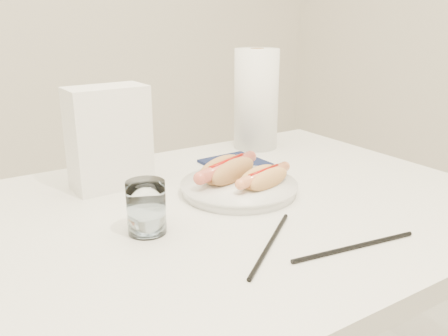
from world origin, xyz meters
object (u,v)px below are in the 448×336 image
table (202,238)px  hotdog_left (227,170)px  napkin_box (109,138)px  paper_towel_roll (256,99)px  hotdog_right (264,178)px  plate (239,189)px  water_glass (146,207)px

table → hotdog_left: hotdog_left is taller
napkin_box → paper_towel_roll: (0.45, 0.09, 0.03)m
table → hotdog_left: 0.16m
table → hotdog_right: (0.15, -0.00, 0.10)m
table → hotdog_right: 0.18m
hotdog_right → paper_towel_roll: paper_towel_roll is taller
hotdog_left → paper_towel_roll: 0.36m
plate → hotdog_right: 0.06m
hotdog_left → napkin_box: (-0.20, 0.15, 0.07)m
table → plate: 0.14m
hotdog_left → paper_towel_roll: paper_towel_roll is taller
hotdog_right → hotdog_left: bearing=105.3°
plate → water_glass: (-0.24, -0.07, 0.04)m
table → paper_towel_roll: paper_towel_roll is taller
water_glass → napkin_box: bearing=83.1°
table → paper_towel_roll: size_ratio=4.46×
table → plate: (0.11, 0.04, 0.07)m
hotdog_left → table: bearing=-166.8°
plate → paper_towel_roll: 0.39m
paper_towel_roll → hotdog_right: bearing=-123.9°
table → napkin_box: napkin_box is taller
hotdog_left → napkin_box: 0.26m
water_glass → napkin_box: (0.03, 0.25, 0.06)m
plate → hotdog_left: hotdog_left is taller
napkin_box → paper_towel_roll: paper_towel_roll is taller
paper_towel_roll → napkin_box: bearing=-169.1°
hotdog_right → water_glass: (-0.27, -0.03, 0.01)m
table → plate: bearing=18.2°
hotdog_right → paper_towel_roll: size_ratio=0.55×
water_glass → paper_towel_roll: size_ratio=0.34×
water_glass → napkin_box: 0.26m
hotdog_left → paper_towel_roll: bearing=22.3°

